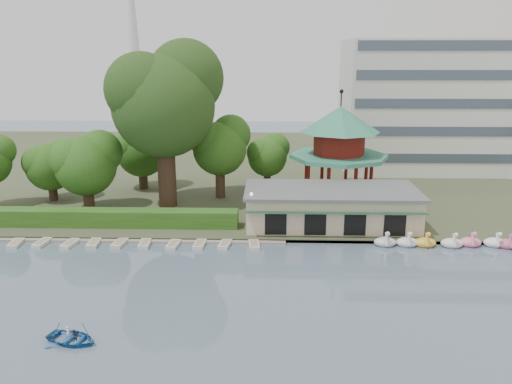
{
  "coord_description": "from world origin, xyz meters",
  "views": [
    {
      "loc": [
        3.39,
        -29.85,
        18.32
      ],
      "look_at": [
        2.0,
        18.0,
        5.0
      ],
      "focal_mm": 35.0,
      "sensor_mm": 36.0,
      "label": 1
    }
  ],
  "objects_px": {
    "boathouse": "(331,206)",
    "rowboat_with_passengers": "(71,335)",
    "pavilion": "(339,143)",
    "dock": "(118,239)",
    "big_tree": "(165,97)"
  },
  "relations": [
    {
      "from": "big_tree",
      "to": "rowboat_with_passengers",
      "type": "relative_size",
      "value": 3.44
    },
    {
      "from": "pavilion",
      "to": "dock",
      "type": "bearing_deg",
      "value": -148.34
    },
    {
      "from": "dock",
      "to": "boathouse",
      "type": "distance_m",
      "value": 22.62
    },
    {
      "from": "boathouse",
      "to": "rowboat_with_passengers",
      "type": "height_order",
      "value": "boathouse"
    },
    {
      "from": "rowboat_with_passengers",
      "to": "pavilion",
      "type": "bearing_deg",
      "value": 57.08
    },
    {
      "from": "dock",
      "to": "big_tree",
      "type": "height_order",
      "value": "big_tree"
    },
    {
      "from": "pavilion",
      "to": "big_tree",
      "type": "xyz_separation_m",
      "value": [
        -20.84,
        -3.81,
        5.99
      ]
    },
    {
      "from": "big_tree",
      "to": "rowboat_with_passengers",
      "type": "height_order",
      "value": "big_tree"
    },
    {
      "from": "dock",
      "to": "rowboat_with_passengers",
      "type": "xyz_separation_m",
      "value": [
        2.45,
        -18.48,
        0.39
      ]
    },
    {
      "from": "pavilion",
      "to": "rowboat_with_passengers",
      "type": "xyz_separation_m",
      "value": [
        -21.55,
        -33.28,
        -6.97
      ]
    },
    {
      "from": "pavilion",
      "to": "big_tree",
      "type": "distance_m",
      "value": 22.01
    },
    {
      "from": "pavilion",
      "to": "rowboat_with_passengers",
      "type": "relative_size",
      "value": 2.36
    },
    {
      "from": "dock",
      "to": "big_tree",
      "type": "bearing_deg",
      "value": 73.95
    },
    {
      "from": "boathouse",
      "to": "big_tree",
      "type": "relative_size",
      "value": 0.95
    },
    {
      "from": "dock",
      "to": "big_tree",
      "type": "distance_m",
      "value": 17.58
    }
  ]
}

